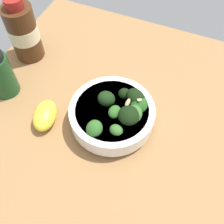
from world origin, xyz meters
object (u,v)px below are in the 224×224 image
lemon_wedge (45,115)px  bottle_tall (0,74)px  bowl_of_broccoli (114,113)px  bottle_short (23,32)px

lemon_wedge → bottle_tall: bearing=74.1°
bowl_of_broccoli → lemon_wedge: bowl_of_broccoli is taller
bowl_of_broccoli → bottle_tall: bearing=93.3°
bowl_of_broccoli → lemon_wedge: (-5.27, 13.83, -1.59)cm
bowl_of_broccoli → bottle_short: bearing=69.0°
bowl_of_broccoli → bottle_tall: 27.02cm
bottle_tall → lemon_wedge: bearing=-105.9°
bowl_of_broccoli → bottle_short: bottle_short is taller
lemon_wedge → bottle_short: 22.35cm
bowl_of_broccoli → bottle_tall: bottle_tall is taller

